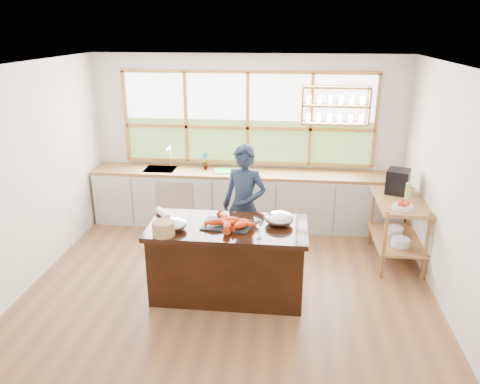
# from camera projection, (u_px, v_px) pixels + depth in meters

# --- Properties ---
(ground_plane) EXTENTS (5.00, 5.00, 0.00)m
(ground_plane) POSITION_uv_depth(u_px,v_px,m) (230.00, 284.00, 5.94)
(ground_plane) COLOR brown
(room_shell) EXTENTS (5.02, 4.52, 2.71)m
(room_shell) POSITION_uv_depth(u_px,v_px,m) (237.00, 140.00, 5.83)
(room_shell) COLOR silver
(room_shell) RESTS_ON ground_plane
(back_counter) EXTENTS (4.90, 0.63, 0.90)m
(back_counter) POSITION_uv_depth(u_px,v_px,m) (244.00, 198.00, 7.60)
(back_counter) COLOR beige
(back_counter) RESTS_ON ground_plane
(right_shelf_unit) EXTENTS (0.62, 1.10, 0.90)m
(right_shelf_unit) POSITION_uv_depth(u_px,v_px,m) (398.00, 221.00, 6.34)
(right_shelf_unit) COLOR #9F623C
(right_shelf_unit) RESTS_ON ground_plane
(island) EXTENTS (1.85, 0.90, 0.90)m
(island) POSITION_uv_depth(u_px,v_px,m) (228.00, 260.00, 5.60)
(island) COLOR black
(island) RESTS_ON ground_plane
(cook) EXTENTS (0.70, 0.56, 1.67)m
(cook) POSITION_uv_depth(u_px,v_px,m) (244.00, 206.00, 6.21)
(cook) COLOR #1B253B
(cook) RESTS_ON ground_plane
(potted_plant) EXTENTS (0.18, 0.15, 0.29)m
(potted_plant) POSITION_uv_depth(u_px,v_px,m) (205.00, 161.00, 7.53)
(potted_plant) COLOR slate
(potted_plant) RESTS_ON back_counter
(cutting_board) EXTENTS (0.46, 0.39, 0.01)m
(cutting_board) POSITION_uv_depth(u_px,v_px,m) (227.00, 171.00, 7.48)
(cutting_board) COLOR #48C942
(cutting_board) RESTS_ON back_counter
(espresso_machine) EXTENTS (0.38, 0.39, 0.33)m
(espresso_machine) POSITION_uv_depth(u_px,v_px,m) (398.00, 181.00, 6.46)
(espresso_machine) COLOR black
(espresso_machine) RESTS_ON right_shelf_unit
(wine_bottle) EXTENTS (0.08, 0.08, 0.28)m
(wine_bottle) POSITION_uv_depth(u_px,v_px,m) (408.00, 193.00, 6.10)
(wine_bottle) COLOR #9CA858
(wine_bottle) RESTS_ON right_shelf_unit
(fruit_bowl) EXTENTS (0.25, 0.25, 0.11)m
(fruit_bowl) POSITION_uv_depth(u_px,v_px,m) (403.00, 206.00, 5.93)
(fruit_bowl) COLOR silver
(fruit_bowl) RESTS_ON right_shelf_unit
(slate_board) EXTENTS (0.59, 0.46, 0.02)m
(slate_board) POSITION_uv_depth(u_px,v_px,m) (227.00, 225.00, 5.45)
(slate_board) COLOR black
(slate_board) RESTS_ON island
(lobster_pile) EXTENTS (0.52, 0.48, 0.08)m
(lobster_pile) POSITION_uv_depth(u_px,v_px,m) (228.00, 222.00, 5.40)
(lobster_pile) COLOR red
(lobster_pile) RESTS_ON slate_board
(mixing_bowl_left) EXTENTS (0.28, 0.28, 0.14)m
(mixing_bowl_left) POSITION_uv_depth(u_px,v_px,m) (175.00, 224.00, 5.34)
(mixing_bowl_left) COLOR #B4B6BB
(mixing_bowl_left) RESTS_ON island
(mixing_bowl_right) EXTENTS (0.34, 0.34, 0.16)m
(mixing_bowl_right) POSITION_uv_depth(u_px,v_px,m) (279.00, 218.00, 5.47)
(mixing_bowl_right) COLOR #B4B6BB
(mixing_bowl_right) RESTS_ON island
(wine_glass) EXTENTS (0.08, 0.08, 0.22)m
(wine_glass) POSITION_uv_depth(u_px,v_px,m) (259.00, 224.00, 5.08)
(wine_glass) COLOR white
(wine_glass) RESTS_ON island
(wicker_basket) EXTENTS (0.25, 0.25, 0.16)m
(wicker_basket) POSITION_uv_depth(u_px,v_px,m) (163.00, 229.00, 5.17)
(wicker_basket) COLOR tan
(wicker_basket) RESTS_ON island
(parchment_roll) EXTENTS (0.24, 0.29, 0.08)m
(parchment_roll) POSITION_uv_depth(u_px,v_px,m) (163.00, 214.00, 5.69)
(parchment_roll) COLOR white
(parchment_roll) RESTS_ON island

